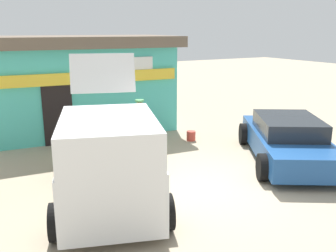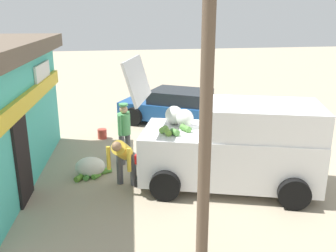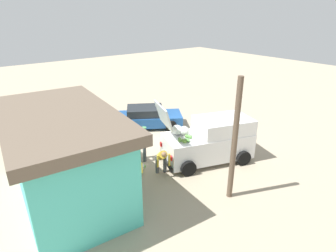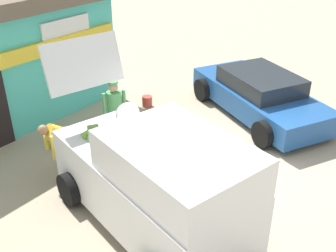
{
  "view_description": "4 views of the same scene",
  "coord_description": "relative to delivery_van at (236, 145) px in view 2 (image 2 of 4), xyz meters",
  "views": [
    {
      "loc": [
        -4.87,
        -6.68,
        3.54
      ],
      "look_at": [
        -0.3,
        1.54,
        1.09
      ],
      "focal_mm": 39.89,
      "sensor_mm": 36.0,
      "label": 1
    },
    {
      "loc": [
        -10.06,
        3.07,
        3.95
      ],
      "look_at": [
        -0.01,
        1.28,
        0.78
      ],
      "focal_mm": 39.51,
      "sensor_mm": 36.0,
      "label": 2
    },
    {
      "loc": [
        -10.5,
        8.79,
        6.51
      ],
      "look_at": [
        -0.39,
        1.01,
        1.24
      ],
      "focal_mm": 29.95,
      "sensor_mm": 36.0,
      "label": 3
    },
    {
      "loc": [
        -7.15,
        -3.23,
        5.18
      ],
      "look_at": [
        -0.59,
        1.09,
        0.91
      ],
      "focal_mm": 43.71,
      "sensor_mm": 36.0,
      "label": 4
    }
  ],
  "objects": [
    {
      "name": "ground_plane",
      "position": [
        2.45,
        -0.12,
        -0.99
      ],
      "size": [
        60.0,
        60.0,
        0.0
      ],
      "primitive_type": "plane",
      "color": "tan"
    },
    {
      "name": "delivery_van",
      "position": [
        0.0,
        0.0,
        0.0
      ],
      "size": [
        3.09,
        4.6,
        2.95
      ],
      "color": "white",
      "rests_on": "ground_plane"
    },
    {
      "name": "parked_sedan",
      "position": [
        5.23,
        0.18,
        -0.4
      ],
      "size": [
        3.76,
        4.61,
        1.22
      ],
      "color": "#1E4C8C",
      "rests_on": "ground_plane"
    },
    {
      "name": "vendor_standing",
      "position": [
        1.83,
        2.45,
        -0.05
      ],
      "size": [
        0.5,
        0.47,
        1.64
      ],
      "color": "#4C4C51",
      "rests_on": "ground_plane"
    },
    {
      "name": "customer_bending",
      "position": [
        0.26,
        2.58,
        -0.19
      ],
      "size": [
        0.78,
        0.69,
        1.28
      ],
      "color": "#4C4C51",
      "rests_on": "ground_plane"
    },
    {
      "name": "unloaded_banana_pile",
      "position": [
        1.09,
        3.35,
        -0.77
      ],
      "size": [
        0.7,
        0.93,
        0.48
      ],
      "color": "silver",
      "rests_on": "ground_plane"
    },
    {
      "name": "paint_bucket",
      "position": [
        3.93,
        3.05,
        -0.83
      ],
      "size": [
        0.29,
        0.29,
        0.31
      ],
      "primitive_type": "cylinder",
      "color": "#BF3F33",
      "rests_on": "ground_plane"
    },
    {
      "name": "utility_pole",
      "position": [
        -2.48,
        1.45,
        1.31
      ],
      "size": [
        0.2,
        0.2,
        4.59
      ],
      "primitive_type": "cylinder",
      "color": "brown",
      "rests_on": "ground_plane"
    }
  ]
}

